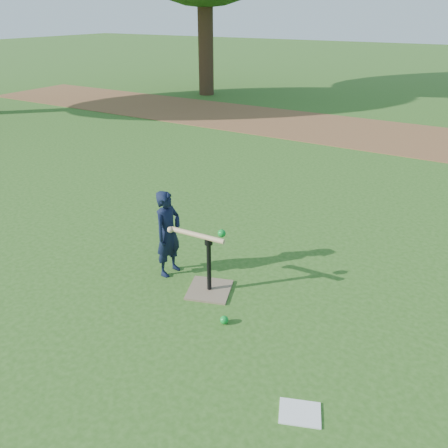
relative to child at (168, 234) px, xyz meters
The scene contains 7 objects.
ground 0.59m from the child, 45.85° to the right, with size 80.00×80.00×0.00m, color #285116.
dirt_strip 7.28m from the child, 88.19° to the left, with size 24.00×3.00×0.01m, color brown.
child is the anchor object (origin of this frame).
wiffle_ball_ground 1.16m from the child, 25.47° to the right, with size 0.08×0.08×0.08m, color #0C8A27.
clipboard 2.28m from the child, 28.31° to the right, with size 0.30×0.23×0.01m, color white.
batting_tee 0.68m from the child, ahead, with size 0.54×0.54×0.61m.
swing_action 0.49m from the child, 10.44° to the right, with size 0.63×0.23×0.10m.
Camera 1 is at (2.39, -3.02, 2.64)m, focal length 35.00 mm.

